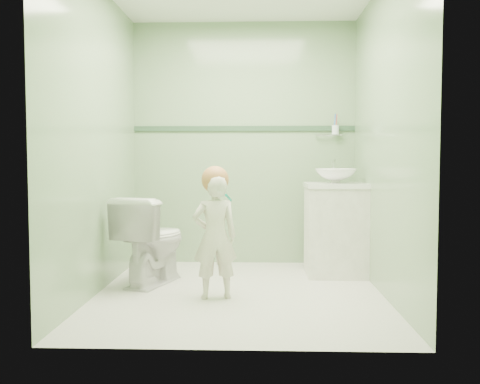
{
  "coord_description": "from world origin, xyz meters",
  "views": [
    {
      "loc": [
        0.15,
        -4.08,
        1.03
      ],
      "look_at": [
        0.0,
        0.15,
        0.78
      ],
      "focal_mm": 39.8,
      "sensor_mm": 36.0,
      "label": 1
    }
  ],
  "objects": [
    {
      "name": "cup_holder",
      "position": [
        0.89,
        1.18,
        1.33
      ],
      "size": [
        0.26,
        0.07,
        0.21
      ],
      "color": "silver",
      "rests_on": "room_shell"
    },
    {
      "name": "toddler",
      "position": [
        -0.18,
        -0.16,
        0.46
      ],
      "size": [
        0.38,
        0.29,
        0.92
      ],
      "primitive_type": "imported",
      "rotation": [
        0.0,
        0.0,
        3.37
      ],
      "color": "beige",
      "rests_on": "ground"
    },
    {
      "name": "vanity",
      "position": [
        0.84,
        0.7,
        0.4
      ],
      "size": [
        0.52,
        0.5,
        0.8
      ],
      "primitive_type": "cube",
      "color": "beige",
      "rests_on": "ground"
    },
    {
      "name": "counter",
      "position": [
        0.84,
        0.7,
        0.81
      ],
      "size": [
        0.54,
        0.52,
        0.04
      ],
      "primitive_type": "cube",
      "color": "white",
      "rests_on": "vanity"
    },
    {
      "name": "basin",
      "position": [
        0.84,
        0.7,
        0.89
      ],
      "size": [
        0.37,
        0.37,
        0.13
      ],
      "primitive_type": "imported",
      "color": "white",
      "rests_on": "counter"
    },
    {
      "name": "teal_toothbrush",
      "position": [
        -0.08,
        -0.26,
        0.77
      ],
      "size": [
        0.11,
        0.14,
        0.08
      ],
      "color": "#008A73",
      "rests_on": "toddler"
    },
    {
      "name": "room_shell",
      "position": [
        0.0,
        0.0,
        1.2
      ],
      "size": [
        2.5,
        2.54,
        2.4
      ],
      "color": "#83A978",
      "rests_on": "ground"
    },
    {
      "name": "faucet",
      "position": [
        0.84,
        0.89,
        0.97
      ],
      "size": [
        0.03,
        0.13,
        0.18
      ],
      "color": "silver",
      "rests_on": "counter"
    },
    {
      "name": "hair_cap",
      "position": [
        -0.18,
        -0.13,
        0.89
      ],
      "size": [
        0.21,
        0.21,
        0.21
      ],
      "primitive_type": "sphere",
      "color": "#B1723E",
      "rests_on": "toddler"
    },
    {
      "name": "toilet",
      "position": [
        -0.74,
        0.3,
        0.37
      ],
      "size": [
        0.62,
        0.81,
        0.74
      ],
      "primitive_type": "imported",
      "rotation": [
        0.0,
        0.0,
        2.82
      ],
      "color": "white",
      "rests_on": "ground"
    },
    {
      "name": "trim_stripe",
      "position": [
        0.0,
        1.24,
        1.35
      ],
      "size": [
        2.2,
        0.02,
        0.05
      ],
      "primitive_type": "cube",
      "color": "#314F37",
      "rests_on": "room_shell"
    },
    {
      "name": "ground",
      "position": [
        0.0,
        0.0,
        0.0
      ],
      "size": [
        2.5,
        2.5,
        0.0
      ],
      "primitive_type": "plane",
      "color": "silver",
      "rests_on": "ground"
    }
  ]
}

